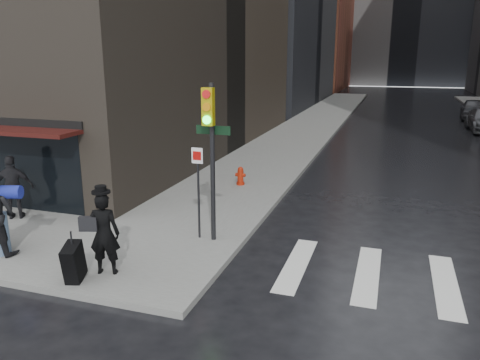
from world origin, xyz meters
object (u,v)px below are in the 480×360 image
(man_overcoat, at_px, (98,238))
(fire_hydrant, at_px, (240,177))
(traffic_light, at_px, (209,142))
(parked_car_4, at_px, (474,109))
(man_greycoat, at_px, (14,187))

(man_overcoat, distance_m, fire_hydrant, 7.88)
(traffic_light, height_order, parked_car_4, traffic_light)
(fire_hydrant, height_order, parked_car_4, parked_car_4)
(man_greycoat, height_order, traffic_light, traffic_light)
(fire_hydrant, relative_size, parked_car_4, 0.15)
(man_overcoat, xyz_separation_m, parked_car_4, (11.51, 31.95, -0.21))
(man_greycoat, bearing_deg, fire_hydrant, -161.76)
(man_overcoat, distance_m, parked_car_4, 33.96)
(traffic_light, xyz_separation_m, parked_car_4, (9.97, 29.42, -1.92))
(fire_hydrant, bearing_deg, parked_car_4, 65.63)
(man_greycoat, relative_size, traffic_light, 0.47)
(man_overcoat, relative_size, man_greycoat, 1.08)
(fire_hydrant, bearing_deg, man_overcoat, -94.28)
(man_overcoat, bearing_deg, parked_car_4, -126.60)
(man_greycoat, relative_size, parked_car_4, 0.41)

